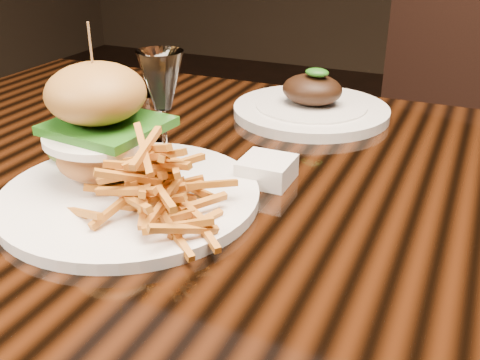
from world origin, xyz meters
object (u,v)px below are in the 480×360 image
at_px(dining_table, 303,234).
at_px(far_dish, 311,106).
at_px(chair_far, 436,132).
at_px(burger_plate, 125,158).
at_px(wine_glass, 162,85).

relative_size(dining_table, far_dish, 5.64).
relative_size(far_dish, chair_far, 0.30).
bearing_deg(burger_plate, chair_far, 92.25).
bearing_deg(chair_far, wine_glass, -89.39).
xyz_separation_m(wine_glass, chair_far, (0.30, 0.92, -0.34)).
xyz_separation_m(dining_table, burger_plate, (-0.20, -0.13, 0.14)).
xyz_separation_m(wine_glass, far_dish, (0.12, 0.32, -0.11)).
xyz_separation_m(dining_table, chair_far, (0.10, 0.89, -0.13)).
relative_size(dining_table, chair_far, 1.68).
relative_size(burger_plate, chair_far, 0.35).
xyz_separation_m(far_dish, chair_far, (0.18, 0.60, -0.23)).
height_order(dining_table, chair_far, chair_far).
bearing_deg(far_dish, wine_glass, -110.56).
bearing_deg(wine_glass, dining_table, 8.99).
height_order(burger_plate, wine_glass, burger_plate).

